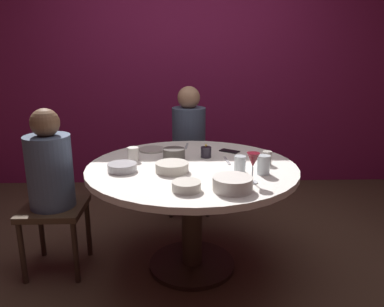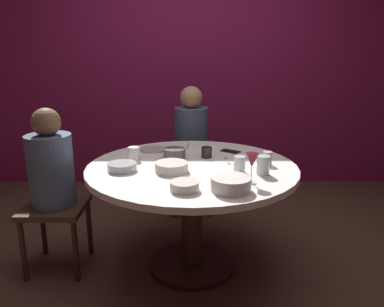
{
  "view_description": "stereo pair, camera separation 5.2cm",
  "coord_description": "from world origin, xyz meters",
  "px_view_note": "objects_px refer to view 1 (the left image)",
  "views": [
    {
      "loc": [
        -0.07,
        -2.32,
        1.47
      ],
      "look_at": [
        0.0,
        0.0,
        0.82
      ],
      "focal_mm": 34.75,
      "sensor_mm": 36.0,
      "label": 1
    },
    {
      "loc": [
        -0.02,
        -2.33,
        1.47
      ],
      "look_at": [
        0.0,
        0.0,
        0.82
      ],
      "focal_mm": 34.75,
      "sensor_mm": 36.0,
      "label": 2
    }
  ],
  "objects_px": {
    "cell_phone": "(229,151)",
    "cup_center_front": "(133,154)",
    "seated_diner_back": "(189,136)",
    "candle_holder": "(206,152)",
    "bowl_rice_portion": "(172,167)",
    "bowl_sauce_side": "(186,186)",
    "bowl_serving_large": "(122,167)",
    "bowl_salad_center": "(174,154)",
    "dinner_plate": "(152,150)",
    "cup_by_right_diner": "(240,164)",
    "seated_diner_left": "(50,174)",
    "dining_table": "(192,186)",
    "bowl_small_white": "(233,184)",
    "cup_near_candle": "(264,165)",
    "wine_glass": "(253,161)",
    "cup_by_left_diner": "(267,158)"
  },
  "relations": [
    {
      "from": "cell_phone",
      "to": "bowl_rice_portion",
      "type": "distance_m",
      "value": 0.62
    },
    {
      "from": "cell_phone",
      "to": "cup_center_front",
      "type": "xyz_separation_m",
      "value": [
        -0.69,
        -0.21,
        0.04
      ]
    },
    {
      "from": "seated_diner_back",
      "to": "candle_holder",
      "type": "height_order",
      "value": "seated_diner_back"
    },
    {
      "from": "dinner_plate",
      "to": "bowl_salad_center",
      "type": "height_order",
      "value": "bowl_salad_center"
    },
    {
      "from": "dinner_plate",
      "to": "cell_phone",
      "type": "distance_m",
      "value": 0.58
    },
    {
      "from": "seated_diner_back",
      "to": "bowl_serving_large",
      "type": "height_order",
      "value": "seated_diner_back"
    },
    {
      "from": "dinner_plate",
      "to": "cup_near_candle",
      "type": "height_order",
      "value": "cup_near_candle"
    },
    {
      "from": "candle_holder",
      "to": "cup_near_candle",
      "type": "xyz_separation_m",
      "value": [
        0.32,
        -0.38,
        0.02
      ]
    },
    {
      "from": "dining_table",
      "to": "seated_diner_back",
      "type": "relative_size",
      "value": 1.18
    },
    {
      "from": "bowl_rice_portion",
      "to": "cup_by_left_diner",
      "type": "xyz_separation_m",
      "value": [
        0.62,
        0.13,
        0.02
      ]
    },
    {
      "from": "bowl_sauce_side",
      "to": "cup_by_right_diner",
      "type": "distance_m",
      "value": 0.46
    },
    {
      "from": "dinner_plate",
      "to": "bowl_serving_large",
      "type": "relative_size",
      "value": 1.11
    },
    {
      "from": "dinner_plate",
      "to": "bowl_serving_large",
      "type": "xyz_separation_m",
      "value": [
        -0.15,
        -0.49,
        0.02
      ]
    },
    {
      "from": "candle_holder",
      "to": "bowl_salad_center",
      "type": "relative_size",
      "value": 0.63
    },
    {
      "from": "cell_phone",
      "to": "dinner_plate",
      "type": "bearing_deg",
      "value": -57.69
    },
    {
      "from": "dinner_plate",
      "to": "cup_by_right_diner",
      "type": "xyz_separation_m",
      "value": [
        0.58,
        -0.53,
        0.04
      ]
    },
    {
      "from": "seated_diner_back",
      "to": "cup_near_candle",
      "type": "relative_size",
      "value": 10.08
    },
    {
      "from": "bowl_rice_portion",
      "to": "cup_by_right_diner",
      "type": "xyz_separation_m",
      "value": [
        0.42,
        -0.01,
        0.02
      ]
    },
    {
      "from": "bowl_salad_center",
      "to": "candle_holder",
      "type": "bearing_deg",
      "value": 6.42
    },
    {
      "from": "seated_diner_left",
      "to": "bowl_salad_center",
      "type": "bearing_deg",
      "value": 11.28
    },
    {
      "from": "seated_diner_left",
      "to": "cup_by_right_diner",
      "type": "distance_m",
      "value": 1.23
    },
    {
      "from": "bowl_serving_large",
      "to": "bowl_sauce_side",
      "type": "xyz_separation_m",
      "value": [
        0.4,
        -0.35,
        0.0
      ]
    },
    {
      "from": "bowl_small_white",
      "to": "cup_by_right_diner",
      "type": "bearing_deg",
      "value": 74.37
    },
    {
      "from": "dinner_plate",
      "to": "cell_phone",
      "type": "relative_size",
      "value": 1.43
    },
    {
      "from": "candle_holder",
      "to": "bowl_sauce_side",
      "type": "bearing_deg",
      "value": -102.98
    },
    {
      "from": "seated_diner_back",
      "to": "bowl_sauce_side",
      "type": "bearing_deg",
      "value": -1.74
    },
    {
      "from": "dining_table",
      "to": "candle_holder",
      "type": "distance_m",
      "value": 0.28
    },
    {
      "from": "cup_near_candle",
      "to": "candle_holder",
      "type": "bearing_deg",
      "value": 130.86
    },
    {
      "from": "wine_glass",
      "to": "cup_by_left_diner",
      "type": "bearing_deg",
      "value": 65.2
    },
    {
      "from": "bowl_rice_portion",
      "to": "cell_phone",
      "type": "bearing_deg",
      "value": 47.99
    },
    {
      "from": "dinner_plate",
      "to": "cup_center_front",
      "type": "relative_size",
      "value": 2.17
    },
    {
      "from": "bowl_salad_center",
      "to": "cup_by_right_diner",
      "type": "relative_size",
      "value": 1.5
    },
    {
      "from": "wine_glass",
      "to": "bowl_small_white",
      "type": "relative_size",
      "value": 0.81
    },
    {
      "from": "dinner_plate",
      "to": "bowl_salad_center",
      "type": "relative_size",
      "value": 1.32
    },
    {
      "from": "dining_table",
      "to": "seated_diner_back",
      "type": "xyz_separation_m",
      "value": [
        0.0,
        0.98,
        0.13
      ]
    },
    {
      "from": "wine_glass",
      "to": "bowl_sauce_side",
      "type": "height_order",
      "value": "wine_glass"
    },
    {
      "from": "candle_holder",
      "to": "bowl_small_white",
      "type": "bearing_deg",
      "value": -81.14
    },
    {
      "from": "cell_phone",
      "to": "bowl_serving_large",
      "type": "xyz_separation_m",
      "value": [
        -0.73,
        -0.44,
        0.02
      ]
    },
    {
      "from": "cup_near_candle",
      "to": "cup_by_right_diner",
      "type": "bearing_deg",
      "value": 160.94
    },
    {
      "from": "seated_diner_left",
      "to": "cup_center_front",
      "type": "height_order",
      "value": "seated_diner_left"
    },
    {
      "from": "cup_near_candle",
      "to": "cup_by_left_diner",
      "type": "relative_size",
      "value": 1.29
    },
    {
      "from": "candle_holder",
      "to": "cell_phone",
      "type": "relative_size",
      "value": 0.69
    },
    {
      "from": "wine_glass",
      "to": "bowl_rice_portion",
      "type": "distance_m",
      "value": 0.52
    },
    {
      "from": "cup_center_front",
      "to": "cup_near_candle",
      "type": "bearing_deg",
      "value": -20.69
    },
    {
      "from": "seated_diner_back",
      "to": "cup_by_right_diner",
      "type": "relative_size",
      "value": 11.52
    },
    {
      "from": "dinner_plate",
      "to": "cup_center_front",
      "type": "height_order",
      "value": "cup_center_front"
    },
    {
      "from": "cup_by_left_diner",
      "to": "bowl_serving_large",
      "type": "bearing_deg",
      "value": -173.28
    },
    {
      "from": "dinner_plate",
      "to": "cup_near_candle",
      "type": "relative_size",
      "value": 1.73
    },
    {
      "from": "bowl_salad_center",
      "to": "bowl_small_white",
      "type": "relative_size",
      "value": 0.7
    },
    {
      "from": "seated_diner_back",
      "to": "bowl_serving_large",
      "type": "bearing_deg",
      "value": -22.09
    }
  ]
}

